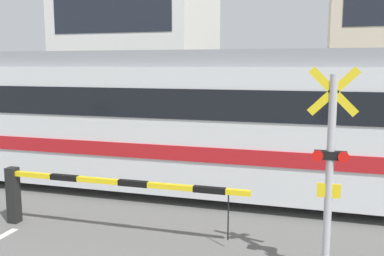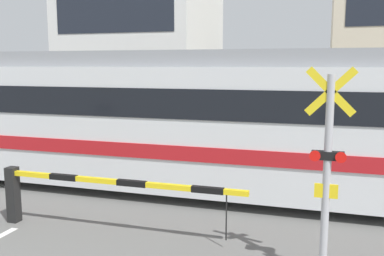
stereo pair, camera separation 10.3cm
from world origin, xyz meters
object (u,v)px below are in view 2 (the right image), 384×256
Objects in this scene: crossing_barrier_near at (73,188)px; crossing_signal_right at (327,166)px; crossing_barrier_far at (271,141)px; pedestrian at (218,119)px; commuter_train at (117,114)px.

crossing_barrier_near is 1.55× the size of crossing_signal_right.
crossing_barrier_far is 7.03m from crossing_signal_right.
crossing_barrier_far is 2.91× the size of pedestrian.
crossing_barrier_near is 2.91× the size of pedestrian.
crossing_barrier_far is at bearing 102.85° from crossing_signal_right.
crossing_barrier_near is 4.61m from crossing_signal_right.
crossing_signal_right reaches higher than crossing_barrier_near.
crossing_barrier_near is at bearing -77.42° from commuter_train.
crossing_signal_right is at bearing -36.54° from commuter_train.
commuter_train is 6.59m from pedestrian.
crossing_signal_right is (1.55, -6.79, 0.89)m from crossing_barrier_far.
commuter_train is 13.45× the size of pedestrian.
crossing_barrier_far is 4.30m from pedestrian.
commuter_train is at bearing -100.16° from pedestrian.
commuter_train reaches higher than pedestrian.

